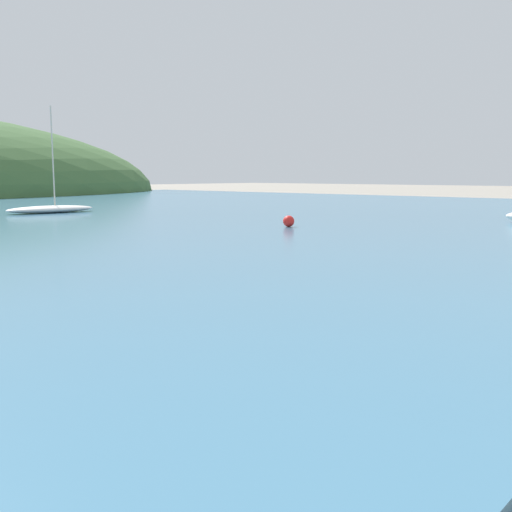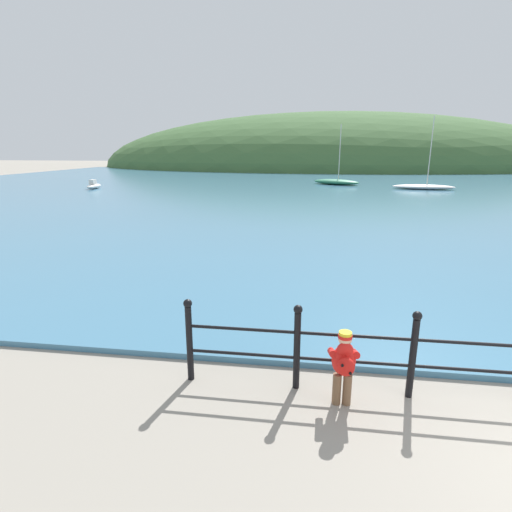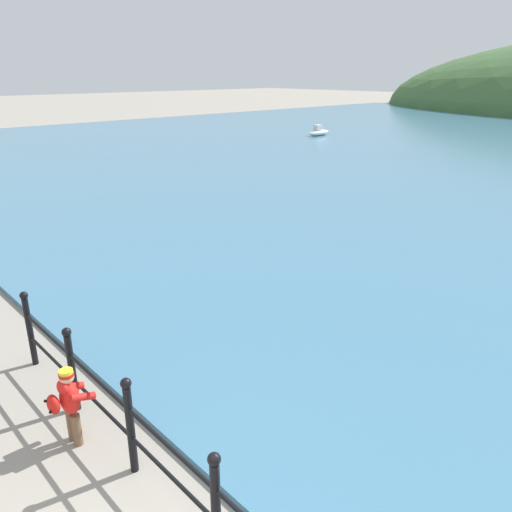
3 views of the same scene
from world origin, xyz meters
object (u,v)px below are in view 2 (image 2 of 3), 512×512
(boat_nearest_quay, at_px, (424,186))
(boat_mid_harbor, at_px, (94,186))
(boat_green_fishing, at_px, (336,182))
(child_in_coat, at_px, (344,362))

(boat_nearest_quay, distance_m, boat_mid_harbor, 25.83)
(boat_nearest_quay, height_order, boat_mid_harbor, boat_nearest_quay)
(boat_green_fishing, bearing_deg, boat_nearest_quay, -27.52)
(child_in_coat, bearing_deg, boat_green_fishing, 87.18)
(child_in_coat, distance_m, boat_mid_harbor, 30.70)
(boat_mid_harbor, bearing_deg, boat_green_fishing, 18.69)
(boat_mid_harbor, distance_m, boat_green_fishing, 20.20)
(boat_mid_harbor, height_order, boat_green_fishing, boat_green_fishing)
(child_in_coat, relative_size, boat_mid_harbor, 0.48)
(boat_nearest_quay, bearing_deg, boat_green_fishing, 152.48)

